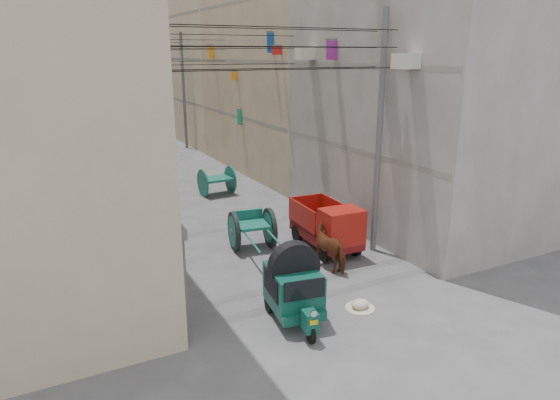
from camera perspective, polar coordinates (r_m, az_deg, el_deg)
ground at (r=11.76m, az=14.51°, el=-18.51°), size 140.00×140.00×0.00m
building_row_right at (r=43.67m, az=-7.78°, el=16.11°), size 8.00×62.00×14.00m
end_cap_building at (r=73.30m, az=-22.74°, el=15.17°), size 22.00×10.00×13.00m
shutters_left at (r=18.33m, az=-17.23°, el=-0.59°), size 0.18×14.40×2.88m
signboards at (r=29.60m, az=-14.10°, el=9.78°), size 8.22×40.52×5.67m
ac_units at (r=17.98m, az=8.58°, el=18.84°), size 0.70×6.55×3.35m
utility_poles at (r=25.06m, az=-11.63°, el=10.11°), size 7.40×22.20×8.00m
overhead_cables at (r=22.42m, az=-10.14°, el=16.57°), size 7.40×22.52×1.12m
auto_rickshaw at (r=12.89m, az=1.60°, el=-9.74°), size 1.54×2.36×1.61m
tonga_cart at (r=17.51m, az=-3.20°, el=-3.29°), size 1.63×3.22×1.39m
mini_truck at (r=17.23m, az=5.80°, el=-3.31°), size 1.53×3.15×1.73m
second_cart at (r=24.31m, az=-7.24°, el=2.25°), size 1.58×1.42×1.34m
feed_sack at (r=13.92m, az=9.13°, el=-11.66°), size 0.50×0.40×0.25m
horse at (r=16.06m, az=5.99°, el=-5.30°), size 0.93×1.74×1.41m
distant_car_white at (r=34.60m, az=-17.94°, el=5.71°), size 2.41×4.02×1.28m
distant_car_grey at (r=42.73m, az=-15.73°, el=7.71°), size 1.49×3.49×1.12m
distant_car_green at (r=43.02m, az=-18.80°, el=7.47°), size 2.67×3.98×1.07m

